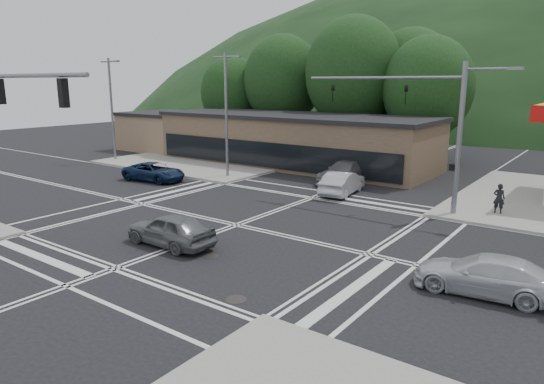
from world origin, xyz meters
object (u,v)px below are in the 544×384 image
Objects in this scene: car_silver_east at (485,275)px; pedestrian at (499,198)px; car_queue_a at (342,183)px; car_queue_b at (402,161)px; car_northbound at (346,172)px; car_blue_west at (154,172)px; car_grey_center at (171,229)px.

car_silver_east is 10.92m from pedestrian.
car_silver_east is 15.07m from car_queue_a.
pedestrian is at bearing 140.08° from car_queue_b.
car_queue_b is at bearing 80.85° from car_northbound.
car_blue_west is 1.02× the size of car_silver_east.
car_northbound is (-0.19, 16.52, 0.05)m from car_grey_center.
car_northbound is (-1.50, -6.71, -0.02)m from car_queue_b.
car_grey_center is 13.29m from car_queue_a.
car_northbound is at bearing -143.51° from car_silver_east.
car_blue_west is 1.05× the size of car_queue_a.
car_blue_west is at bearing 8.42° from pedestrian.
car_queue_b reaches higher than car_grey_center.
car_queue_a is (-10.93, 10.37, 0.07)m from car_silver_east.
pedestrian is (10.62, -2.91, 0.16)m from car_northbound.
car_northbound reaches higher than car_blue_west.
car_northbound reaches higher than car_grey_center.
car_grey_center is (11.69, -9.03, 0.08)m from car_blue_west.
pedestrian is at bearing -176.24° from car_silver_east.
car_queue_a is (13.00, 4.19, 0.08)m from car_blue_west.
car_silver_east is at bearing 96.29° from pedestrian.
car_northbound is (-1.50, 3.30, 0.04)m from car_queue_a.
car_silver_east is at bearing -44.25° from car_northbound.
car_northbound is (11.50, 7.49, 0.13)m from car_blue_west.
car_northbound is at bearing -64.06° from car_blue_west.
car_silver_east is at bearing 124.81° from car_queue_b.
car_blue_west is 22.59m from pedestrian.
car_grey_center is 12.57m from car_silver_east.
car_queue_b is at bearing -49.61° from car_blue_west.
car_northbound is (-12.43, 13.67, 0.11)m from car_silver_east.
car_grey_center is 0.96× the size of car_queue_a.
car_blue_west is 24.72m from car_silver_east.
pedestrian reaches higher than car_queue_a.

